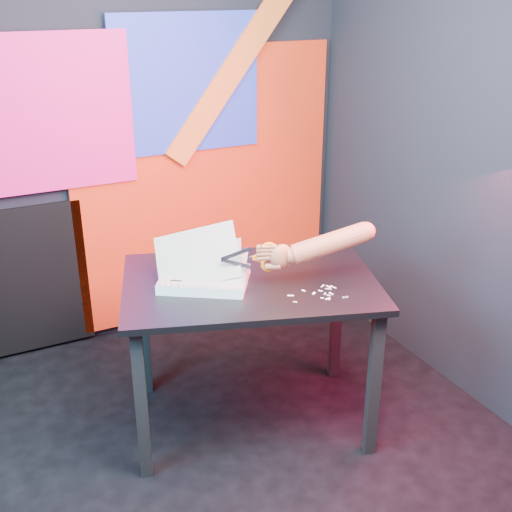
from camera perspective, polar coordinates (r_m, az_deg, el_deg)
room at (r=2.17m, az=-5.89°, el=6.49°), size 3.01×3.01×2.71m
backdrop at (r=3.65m, az=-13.10°, el=6.47°), size 2.88×0.05×2.08m
work_table at (r=2.89m, az=-0.53°, el=-3.92°), size 1.29×1.06×0.75m
printout_stack at (r=2.81m, az=-4.62°, el=-1.94°), size 0.46×0.43×0.28m
scissors at (r=2.73m, az=0.79°, el=-0.11°), size 0.23×0.09×0.14m
hand_forearm at (r=2.76m, az=5.84°, el=0.96°), size 0.48×0.21×0.19m
paper_clippings at (r=2.75m, az=5.97°, el=-3.27°), size 0.23×0.15×0.00m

